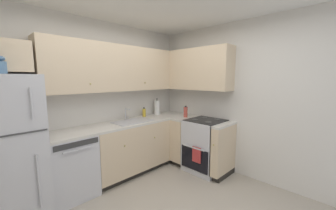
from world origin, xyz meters
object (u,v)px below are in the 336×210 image
soap_bottle (144,113)px  dishwasher (70,166)px  refrigerator (1,152)px  paper_towel_roll (157,108)px  oven_range (205,145)px  oil_bottle (186,112)px

soap_bottle → dishwasher: bearing=-173.0°
refrigerator → paper_towel_roll: (2.51, 0.20, 0.21)m
paper_towel_roll → refrigerator: bearing=-175.4°
soap_bottle → paper_towel_roll: paper_towel_roll is taller
oven_range → soap_bottle: 1.31m
refrigerator → dishwasher: size_ratio=1.93×
oven_range → oil_bottle: 0.71m
soap_bottle → paper_towel_roll: (0.32, -0.02, 0.07)m
oil_bottle → paper_towel_roll: bearing=108.7°
paper_towel_roll → oven_range: bearing=-78.1°
oil_bottle → refrigerator: bearing=171.8°
oven_range → paper_towel_roll: 1.22m
dishwasher → oil_bottle: (1.99, -0.43, 0.58)m
refrigerator → paper_towel_roll: 2.53m
oven_range → oil_bottle: bearing=92.3°
refrigerator → oil_bottle: 2.74m
dishwasher → oven_range: oven_range is taller
dishwasher → oil_bottle: oil_bottle is taller
soap_bottle → oven_range: bearing=-63.0°
oven_range → paper_towel_roll: size_ratio=3.06×
paper_towel_roll → oil_bottle: bearing=-71.3°
refrigerator → oil_bottle: size_ratio=7.76×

